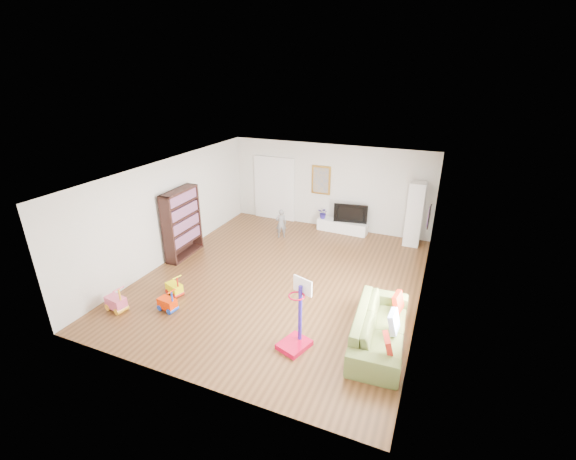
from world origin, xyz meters
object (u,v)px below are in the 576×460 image
at_px(sofa, 380,327).
at_px(basketball_hoop, 295,316).
at_px(media_console, 342,226).
at_px(bookshelf, 182,224).

distance_m(sofa, basketball_hoop, 1.66).
bearing_deg(media_console, bookshelf, -134.61).
relative_size(media_console, basketball_hoop, 1.13).
bearing_deg(media_console, basketball_hoop, -80.68).
bearing_deg(media_console, sofa, -64.47).
relative_size(media_console, sofa, 0.68).
height_order(media_console, bookshelf, bookshelf).
bearing_deg(bookshelf, basketball_hoop, -31.19).
relative_size(bookshelf, sofa, 0.82).
xyz_separation_m(media_console, basketball_hoop, (0.66, -5.72, 0.51)).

